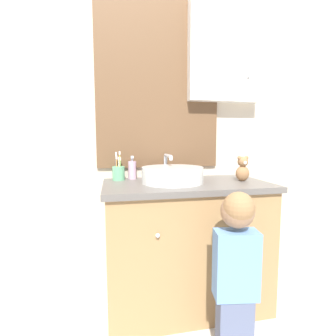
{
  "coord_description": "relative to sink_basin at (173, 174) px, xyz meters",
  "views": [
    {
      "loc": [
        -0.45,
        -1.25,
        1.07
      ],
      "look_at": [
        -0.13,
        0.27,
        0.91
      ],
      "focal_mm": 28.0,
      "sensor_mm": 36.0,
      "label": 1
    }
  ],
  "objects": [
    {
      "name": "vanity_counter",
      "position": [
        0.09,
        -0.01,
        -0.45
      ],
      "size": [
        1.03,
        0.57,
        0.81
      ],
      "color": "#A37A4C",
      "rests_on": "ground_plane"
    },
    {
      "name": "soap_dispenser",
      "position": [
        -0.24,
        0.21,
        0.01
      ],
      "size": [
        0.06,
        0.06,
        0.16
      ],
      "color": "#CCA3BC",
      "rests_on": "vanity_counter"
    },
    {
      "name": "wall_back",
      "position": [
        0.1,
        0.29,
        0.43
      ],
      "size": [
        3.2,
        0.18,
        2.5
      ],
      "color": "beige",
      "rests_on": "ground_plane"
    },
    {
      "name": "toothbrush_holder",
      "position": [
        -0.33,
        0.17,
        -0.0
      ],
      "size": [
        0.08,
        0.08,
        0.19
      ],
      "color": "#66B27F",
      "rests_on": "vanity_counter"
    },
    {
      "name": "child_figure",
      "position": [
        0.21,
        -0.47,
        -0.37
      ],
      "size": [
        0.25,
        0.41,
        0.84
      ],
      "color": "slate",
      "rests_on": "ground_plane"
    },
    {
      "name": "sink_basin",
      "position": [
        0.0,
        0.0,
        0.0
      ],
      "size": [
        0.38,
        0.44,
        0.17
      ],
      "color": "silver",
      "rests_on": "vanity_counter"
    },
    {
      "name": "teddy_bear",
      "position": [
        0.46,
        -0.03,
        0.03
      ],
      "size": [
        0.09,
        0.08,
        0.16
      ],
      "color": "#9E7047",
      "rests_on": "vanity_counter"
    }
  ]
}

